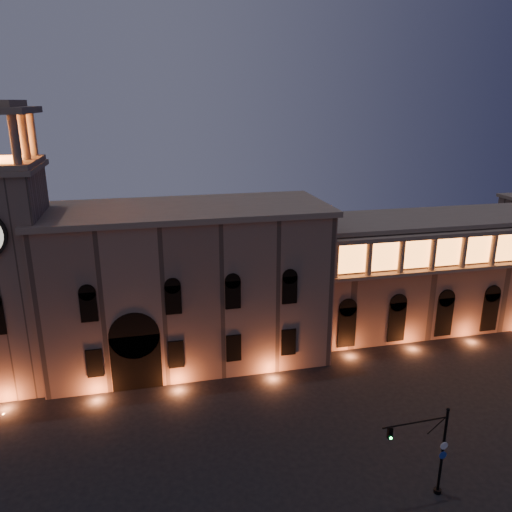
% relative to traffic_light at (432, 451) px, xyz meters
% --- Properties ---
extents(ground, '(160.00, 160.00, 0.00)m').
position_rel_traffic_light_xyz_m(ground, '(-13.05, 3.71, -3.90)').
color(ground, black).
rests_on(ground, ground).
extents(government_building, '(30.80, 12.80, 17.60)m').
position_rel_traffic_light_xyz_m(government_building, '(-15.12, 25.64, 4.87)').
color(government_building, '#7A6050').
rests_on(government_building, ground).
extents(clock_tower, '(9.80, 9.80, 32.40)m').
position_rel_traffic_light_xyz_m(clock_tower, '(-33.55, 24.69, 8.60)').
color(clock_tower, '#7A6050').
rests_on(clock_tower, ground).
extents(colonnade_wing, '(40.60, 11.50, 14.50)m').
position_rel_traffic_light_xyz_m(colonnade_wing, '(18.95, 27.63, 3.43)').
color(colonnade_wing, brown).
rests_on(colonnade_wing, ground).
extents(traffic_light, '(5.41, 0.63, 7.42)m').
position_rel_traffic_light_xyz_m(traffic_light, '(0.00, 0.00, 0.00)').
color(traffic_light, black).
rests_on(traffic_light, ground).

